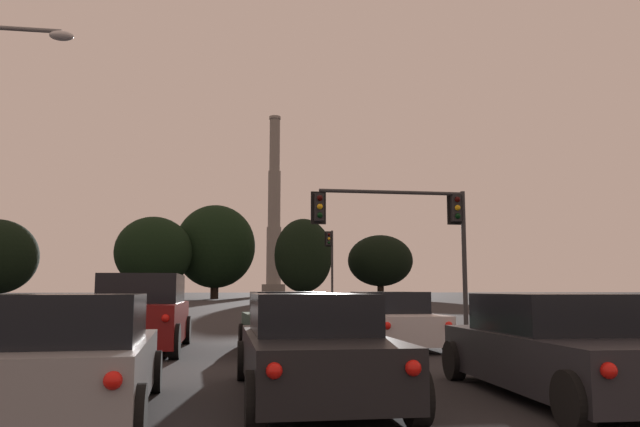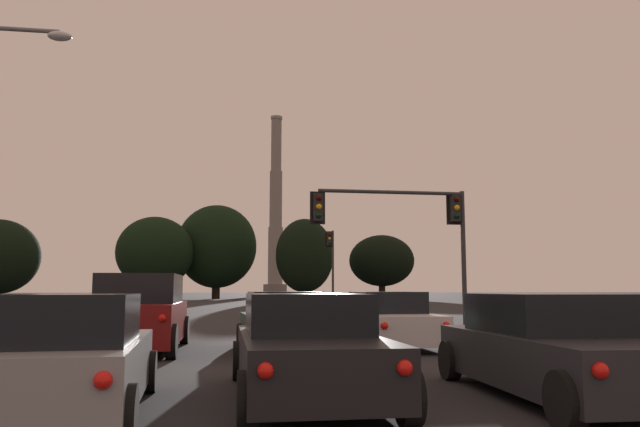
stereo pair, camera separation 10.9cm
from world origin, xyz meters
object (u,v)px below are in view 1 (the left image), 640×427
Objects in this scene: traffic_light_far_right at (331,257)px; smokestack at (274,224)px; hatchback_left_lane_second at (72,360)px; sedan_right_lane_second at (559,349)px; hatchback_center_lane_front at (285,324)px; suv_left_lane_front at (143,314)px; sedan_center_lane_second at (312,349)px; traffic_light_overhead_right at (412,221)px; sedan_right_lane_front at (391,321)px.

smokestack reaches higher than traffic_light_far_right.
hatchback_left_lane_second is 0.67× the size of traffic_light_far_right.
traffic_light_far_right is 0.13× the size of smokestack.
smokestack is (4.64, 108.29, 14.06)m from traffic_light_far_right.
hatchback_left_lane_second is at bearing -174.12° from sedan_right_lane_second.
sedan_right_lane_second is at bearing -67.72° from hatchback_center_lane_front.
suv_left_lane_front is 8.13m from hatchback_left_lane_second.
smokestack is (8.75, 149.49, 17.46)m from sedan_right_lane_second.
suv_left_lane_front reaches higher than sedan_right_lane_second.
hatchback_center_lane_front is at bearing -14.03° from suv_left_lane_front.
traffic_light_overhead_right reaches higher than sedan_center_lane_second.
hatchback_center_lane_front is 35.29m from traffic_light_far_right.
hatchback_left_lane_second is 0.88× the size of sedan_center_lane_second.
sedan_center_lane_second is 150.46m from smokestack.
traffic_light_overhead_right is at bearing 67.59° from sedan_center_lane_second.
sedan_right_lane_second is at bearing -95.69° from traffic_light_far_right.
traffic_light_overhead_right is at bearing 38.31° from suv_left_lane_front.
sedan_right_lane_front is 1.13× the size of hatchback_left_lane_second.
smokestack is at bearing 86.73° from sedan_right_lane_front.
sedan_right_lane_second is 7.51m from hatchback_center_lane_front.
hatchback_left_lane_second is 0.68× the size of traffic_light_overhead_right.
smokestack is (11.88, 142.66, 17.46)m from hatchback_center_lane_front.
suv_left_lane_front reaches higher than hatchback_center_lane_front.
smokestack is (15.27, 141.77, 17.23)m from suv_left_lane_front.
sedan_center_lane_second is (-0.26, -6.28, 0.00)m from hatchback_center_lane_front.
traffic_light_overhead_right is (2.57, 14.72, 3.41)m from sedan_right_lane_second.
hatchback_center_lane_front is at bearing 116.90° from sedan_right_lane_second.
smokestack reaches higher than hatchback_left_lane_second.
traffic_light_far_right reaches higher than sedan_right_lane_second.
suv_left_lane_front reaches higher than sedan_center_lane_second.
suv_left_lane_front reaches higher than hatchback_left_lane_second.
smokestack reaches higher than sedan_right_lane_front.
suv_left_lane_front is 0.79× the size of traffic_light_far_right.
sedan_right_lane_second is 1.14× the size of hatchback_left_lane_second.
traffic_light_overhead_right is (8.94, 15.12, 3.41)m from hatchback_left_lane_second.
hatchback_left_lane_second is 151.66m from smokestack.
sedan_center_lane_second is (2.98, 0.95, 0.00)m from hatchback_left_lane_second.
traffic_light_overhead_right reaches higher than hatchback_left_lane_second.
sedan_right_lane_front is 142.96m from smokestack.
traffic_light_overhead_right is 0.13× the size of smokestack.
suv_left_lane_front is 11.91m from traffic_light_overhead_right.
sedan_center_lane_second is at bearing -112.97° from sedan_right_lane_front.
traffic_light_overhead_right is (9.10, 7.00, 3.18)m from suv_left_lane_front.
sedan_right_lane_front is at bearing 93.90° from sedan_right_lane_second.
hatchback_center_lane_front is at bearing 63.27° from hatchback_left_lane_second.
hatchback_center_lane_front and hatchback_left_lane_second have the same top height.
traffic_light_far_right is at bearing 73.12° from suv_left_lane_front.
suv_left_lane_front is 10.11m from sedan_right_lane_second.
suv_left_lane_front is at bearing -96.15° from smokestack.
sedan_right_lane_second is 3.43m from sedan_center_lane_second.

